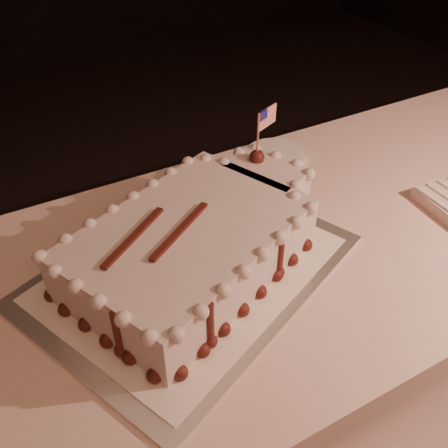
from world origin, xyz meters
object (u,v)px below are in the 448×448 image
cake_board (190,270)px  side_plate (276,155)px  banquet_table (294,334)px  sheet_cake (200,239)px

cake_board → side_plate: size_ratio=3.75×
banquet_table → side_plate: side_plate is taller
banquet_table → side_plate: size_ratio=14.40×
banquet_table → side_plate: 0.50m
sheet_cake → side_plate: sheet_cake is taller
cake_board → side_plate: (0.41, 0.30, 0.00)m
cake_board → sheet_cake: size_ratio=1.01×
cake_board → sheet_cake: bearing=0.5°
banquet_table → cake_board: (-0.30, 0.01, 0.38)m
banquet_table → cake_board: cake_board is taller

